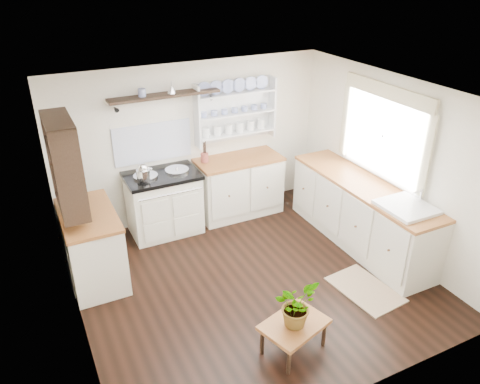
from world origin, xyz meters
name	(u,v)px	position (x,y,z in m)	size (l,w,h in m)	color
floor	(252,279)	(0.00, 0.00, 0.00)	(4.00, 3.80, 0.01)	black
wall_back	(192,142)	(0.00, 1.90, 1.15)	(4.00, 0.02, 2.30)	silver
wall_right	(390,165)	(2.00, 0.00, 1.15)	(0.02, 3.80, 2.30)	silver
wall_left	(68,239)	(-2.00, 0.00, 1.15)	(0.02, 3.80, 2.30)	silver
ceiling	(255,95)	(0.00, 0.00, 2.30)	(4.00, 3.80, 0.01)	white
window	(384,131)	(1.95, 0.15, 1.56)	(0.08, 1.55, 1.22)	white
aga_cooker	(164,203)	(-0.59, 1.57, 0.46)	(1.00, 0.70, 0.93)	#ECE5CC
back_cabinets	(239,185)	(0.60, 1.60, 0.46)	(1.27, 0.63, 0.90)	beige
right_cabinets	(361,213)	(1.70, 0.10, 0.46)	(0.62, 2.43, 0.90)	beige
belfast_sink	(405,216)	(1.70, -0.65, 0.80)	(0.55, 0.60, 0.45)	white
left_cabinets	(92,245)	(-1.70, 0.90, 0.46)	(0.62, 1.13, 0.90)	beige
plate_rack	(234,110)	(0.65, 1.86, 1.56)	(1.20, 0.22, 0.90)	white
high_shelf	(165,96)	(-0.40, 1.78, 1.91)	(1.50, 0.29, 0.16)	black
left_shelving	(65,164)	(-1.84, 0.90, 1.55)	(0.28, 0.80, 1.05)	black
kettle	(143,172)	(-0.87, 1.45, 1.04)	(0.18, 0.18, 0.21)	silver
utensil_crock	(205,158)	(0.10, 1.68, 0.97)	(0.11, 0.11, 0.13)	#964337
center_table	(294,327)	(-0.16, -1.20, 0.30)	(0.74, 0.62, 0.34)	brown
potted_plant	(296,305)	(-0.16, -1.20, 0.57)	(0.41, 0.36, 0.46)	#3F7233
floor_rug	(365,289)	(1.11, -0.78, 0.01)	(0.55, 0.85, 0.02)	olive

